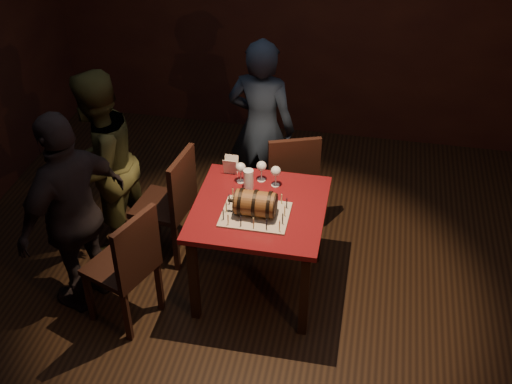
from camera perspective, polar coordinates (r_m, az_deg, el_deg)
room_shell at (r=3.88m, az=0.27°, el=4.92°), size 5.04×5.04×2.80m
pub_table at (r=4.44m, az=0.29°, el=-2.42°), size 0.90×0.90×0.75m
cake_board at (r=4.30m, az=-0.06°, el=-2.01°), size 0.45×0.35×0.01m
barrel_cake at (r=4.24m, az=-0.07°, el=-1.03°), size 0.33×0.19×0.19m
birthday_candles at (r=4.27m, az=-0.06°, el=-1.52°), size 0.40×0.30×0.09m
wine_glass_left at (r=4.55m, az=-1.37°, el=2.12°), size 0.07×0.07×0.16m
wine_glass_mid at (r=4.56m, az=0.49°, el=2.25°), size 0.07×0.07×0.16m
wine_glass_right at (r=4.51m, az=1.77°, el=1.80°), size 0.07×0.07×0.16m
pint_of_ale at (r=4.51m, az=-0.68°, el=1.11°), size 0.07×0.07×0.15m
menu_card at (r=4.67m, az=-2.27°, el=2.36°), size 0.10×0.05×0.13m
chair_back at (r=5.06m, az=3.10°, el=1.29°), size 0.51×0.51×0.93m
chair_left_rear at (r=4.86m, az=-7.49°, el=-0.73°), size 0.45×0.45×0.93m
chair_left_front at (r=4.36m, az=-11.27°, el=-6.19°), size 0.52×0.52×0.93m
person_back at (r=5.22m, az=0.48°, el=5.69°), size 0.60×0.43×1.53m
person_left_rear at (r=4.94m, az=-13.68°, el=2.35°), size 0.74×0.85×1.49m
person_left_front at (r=4.45m, az=-15.90°, el=-1.89°), size 0.70×0.97×1.53m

